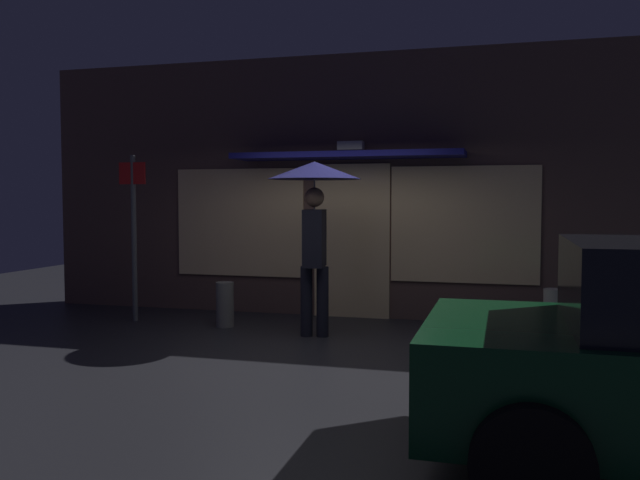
{
  "coord_description": "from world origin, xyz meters",
  "views": [
    {
      "loc": [
        2.11,
        -7.13,
        1.69
      ],
      "look_at": [
        -0.07,
        0.73,
        1.2
      ],
      "focal_mm": 37.52,
      "sensor_mm": 36.0,
      "label": 1
    }
  ],
  "objects_px": {
    "sidewalk_bollard": "(225,304)",
    "sidewalk_bollard_2": "(553,318)",
    "person_with_umbrella": "(314,197)",
    "street_sign_post": "(134,227)"
  },
  "relations": [
    {
      "from": "person_with_umbrella",
      "to": "street_sign_post",
      "type": "height_order",
      "value": "street_sign_post"
    },
    {
      "from": "person_with_umbrella",
      "to": "street_sign_post",
      "type": "bearing_deg",
      "value": 74.91
    },
    {
      "from": "sidewalk_bollard",
      "to": "person_with_umbrella",
      "type": "bearing_deg",
      "value": -12.14
    },
    {
      "from": "person_with_umbrella",
      "to": "sidewalk_bollard",
      "type": "relative_size",
      "value": 3.61
    },
    {
      "from": "street_sign_post",
      "to": "sidewalk_bollard_2",
      "type": "distance_m",
      "value": 5.6
    },
    {
      "from": "street_sign_post",
      "to": "sidewalk_bollard",
      "type": "relative_size",
      "value": 3.85
    },
    {
      "from": "sidewalk_bollard",
      "to": "sidewalk_bollard_2",
      "type": "relative_size",
      "value": 0.88
    },
    {
      "from": "street_sign_post",
      "to": "sidewalk_bollard_2",
      "type": "relative_size",
      "value": 3.4
    },
    {
      "from": "sidewalk_bollard",
      "to": "sidewalk_bollard_2",
      "type": "xyz_separation_m",
      "value": [
        4.12,
        -0.17,
        0.04
      ]
    },
    {
      "from": "person_with_umbrella",
      "to": "sidewalk_bollard_2",
      "type": "relative_size",
      "value": 3.18
    }
  ]
}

